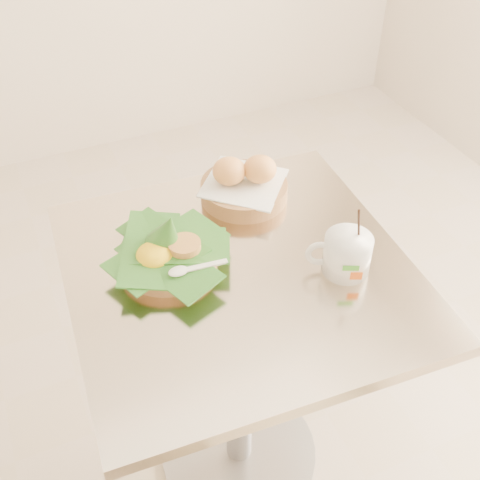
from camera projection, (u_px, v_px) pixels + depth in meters
name	position (u px, v px, depth m)	size (l,w,h in m)	color
floor	(189.00, 470.00, 1.71)	(3.60, 3.60, 0.00)	beige
cafe_table	(239.00, 337.00, 1.40)	(0.74, 0.74, 0.75)	gray
rice_basket	(167.00, 251.00, 1.24)	(0.26, 0.26, 0.13)	#9D7143
bread_basket	(244.00, 184.00, 1.41)	(0.25, 0.25, 0.11)	#9D7143
coffee_mug	(346.00, 253.00, 1.22)	(0.13, 0.11, 0.17)	white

